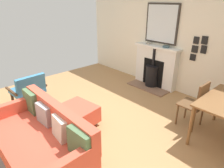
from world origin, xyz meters
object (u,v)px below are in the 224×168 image
at_px(ottoman, 77,114).
at_px(dining_chair_near_fireplace, 197,102).
at_px(mantel_bowl_far, 166,47).
at_px(sofa, 41,138).
at_px(armchair_accent, 29,89).
at_px(fireplace, 155,69).
at_px(mantel_bowl_near, 148,43).

distance_m(ottoman, dining_chair_near_fireplace, 2.16).
bearing_deg(mantel_bowl_far, sofa, 4.25).
distance_m(mantel_bowl_far, sofa, 3.51).
bearing_deg(ottoman, sofa, 22.73).
height_order(mantel_bowl_far, sofa, mantel_bowl_far).
bearing_deg(ottoman, armchair_accent, -74.10).
xyz_separation_m(fireplace, dining_chair_near_fireplace, (1.02, 1.64, 0.04)).
distance_m(sofa, dining_chair_near_fireplace, 2.64).
distance_m(fireplace, mantel_bowl_near, 0.70).
distance_m(mantel_bowl_far, armchair_accent, 3.33).
height_order(sofa, ottoman, sofa).
relative_size(sofa, ottoman, 2.53).
bearing_deg(dining_chair_near_fireplace, armchair_accent, -55.04).
bearing_deg(mantel_bowl_far, dining_chair_near_fireplace, 53.01).
bearing_deg(fireplace, ottoman, 3.77).
bearing_deg(dining_chair_near_fireplace, mantel_bowl_far, -126.99).
xyz_separation_m(sofa, ottoman, (-0.82, -0.34, -0.11)).
bearing_deg(armchair_accent, dining_chair_near_fireplace, 124.96).
relative_size(mantel_bowl_near, sofa, 0.06).
bearing_deg(fireplace, mantel_bowl_far, 95.12).
bearing_deg(mantel_bowl_far, mantel_bowl_near, -90.00).
xyz_separation_m(mantel_bowl_near, mantel_bowl_far, (0.00, 0.55, -0.00)).
xyz_separation_m(fireplace, armchair_accent, (2.94, -1.10, -0.04)).
bearing_deg(mantel_bowl_near, fireplace, 85.43).
relative_size(mantel_bowl_far, armchair_accent, 0.21).
xyz_separation_m(mantel_bowl_far, dining_chair_near_fireplace, (1.04, 1.38, -0.59)).
bearing_deg(sofa, ottoman, -157.27).
distance_m(fireplace, dining_chair_near_fireplace, 1.93).
relative_size(armchair_accent, dining_chair_near_fireplace, 0.86).
distance_m(armchair_accent, dining_chair_near_fireplace, 3.35).
relative_size(mantel_bowl_far, sofa, 0.09).
relative_size(mantel_bowl_near, armchair_accent, 0.15).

